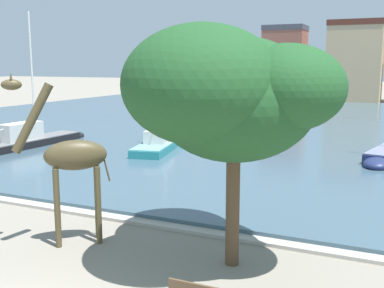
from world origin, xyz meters
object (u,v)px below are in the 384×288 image
Objects in this scene: sailboat_teal at (165,142)px; shade_tree at (227,90)px; sailboat_grey at (199,115)px; giraffe_statue at (70,159)px; sailboat_black at (35,140)px.

shade_tree is (9.73, -14.89, 4.39)m from sailboat_teal.
sailboat_grey is 16.23m from sailboat_teal.
giraffe_statue is 0.61× the size of sailboat_grey.
sailboat_black reaches higher than sailboat_grey.
sailboat_grey is 1.33× the size of shade_tree.
sailboat_teal is at bearing -74.38° from sailboat_grey.
sailboat_grey reaches higher than shade_tree.
sailboat_grey is at bearing 105.62° from sailboat_teal.
sailboat_black is at bearing 136.54° from giraffe_statue.
giraffe_statue is 0.57× the size of sailboat_black.
sailboat_grey is at bearing 114.79° from shade_tree.
sailboat_black is at bearing -158.20° from sailboat_teal.
giraffe_statue is 0.59× the size of sailboat_teal.
sailboat_black reaches higher than giraffe_statue.
giraffe_statue is at bearing -43.46° from sailboat_black.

